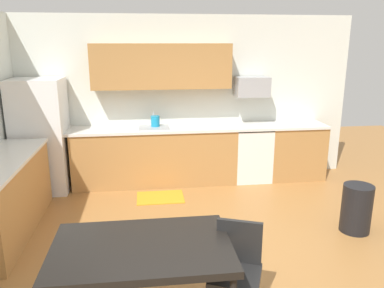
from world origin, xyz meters
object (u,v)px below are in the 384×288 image
at_px(microwave, 252,87).
at_px(trash_bin, 356,208).
at_px(chair_near_table, 237,265).
at_px(kettle, 155,122).
at_px(dining_table, 142,252).
at_px(oven_range, 251,153).
at_px(refrigerator, 41,136).

distance_m(microwave, trash_bin, 2.56).
relative_size(chair_near_table, trash_bin, 1.42).
xyz_separation_m(trash_bin, kettle, (-2.37, 2.04, 0.72)).
bearing_deg(dining_table, trash_bin, 27.07).
relative_size(oven_range, kettle, 4.55).
bearing_deg(kettle, oven_range, -1.80).
bearing_deg(chair_near_table, oven_range, 72.29).
relative_size(dining_table, chair_near_table, 1.65).
distance_m(microwave, chair_near_table, 3.73).
bearing_deg(dining_table, oven_range, 61.22).
height_order(oven_range, kettle, kettle).
xyz_separation_m(oven_range, dining_table, (-1.82, -3.32, 0.23)).
distance_m(oven_range, dining_table, 3.79).
xyz_separation_m(dining_table, chair_near_table, (0.76, 0.01, -0.18)).
bearing_deg(trash_bin, kettle, 139.27).
distance_m(microwave, kettle, 1.68).
distance_m(dining_table, chair_near_table, 0.79).
relative_size(refrigerator, trash_bin, 2.91).
bearing_deg(oven_range, trash_bin, -68.72).
bearing_deg(oven_range, dining_table, -118.78).
relative_size(chair_near_table, kettle, 4.25).
height_order(trash_bin, kettle, kettle).
bearing_deg(microwave, oven_range, -90.00).
height_order(oven_range, chair_near_table, oven_range).
relative_size(microwave, chair_near_table, 0.64).
xyz_separation_m(chair_near_table, trash_bin, (1.83, 1.32, -0.20)).
relative_size(oven_range, chair_near_table, 1.07).
height_order(microwave, trash_bin, microwave).
bearing_deg(chair_near_table, kettle, 99.07).
bearing_deg(refrigerator, chair_near_table, -54.67).
xyz_separation_m(refrigerator, trash_bin, (4.13, -1.91, -0.57)).
height_order(microwave, dining_table, microwave).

